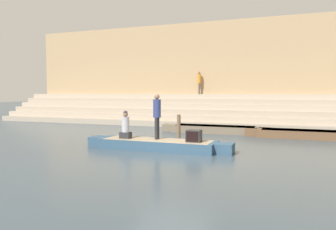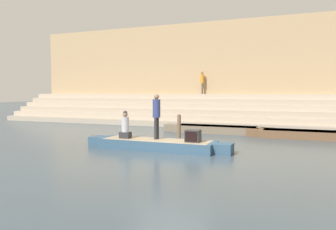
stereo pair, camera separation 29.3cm
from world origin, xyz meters
The scene contains 11 objects.
ground_plane centered at (0.00, 0.00, 0.00)m, with size 120.00×120.00×0.00m, color #3D4C56.
ghat_steps centered at (0.00, 12.25, 0.77)m, with size 36.00×4.20×2.13m.
back_wall centered at (0.00, 14.36, 3.72)m, with size 34.20×1.28×7.49m.
rowboat_main centered at (-1.21, 1.62, 0.21)m, with size 5.99×1.43×0.38m.
person_standing centered at (-1.29, 1.79, 1.43)m, with size 0.30×0.30×1.79m.
person_rowing centered at (-2.57, 1.55, 0.85)m, with size 0.43×0.33×1.13m.
tv_set centered at (0.30, 1.57, 0.61)m, with size 0.54×0.45×0.46m.
moored_boat_shore centered at (4.45, 7.12, 0.21)m, with size 5.90×1.32×0.39m.
moored_boat_distant centered at (-0.28, 7.74, 0.21)m, with size 6.07×1.32×0.39m.
mooring_post centered at (-0.97, 3.53, 0.63)m, with size 0.16×0.16×1.26m, color brown.
person_on_steps centered at (-2.74, 13.41, 3.11)m, with size 0.28×0.28×1.67m.
Camera 1 is at (3.71, -10.21, 2.24)m, focal length 35.00 mm.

